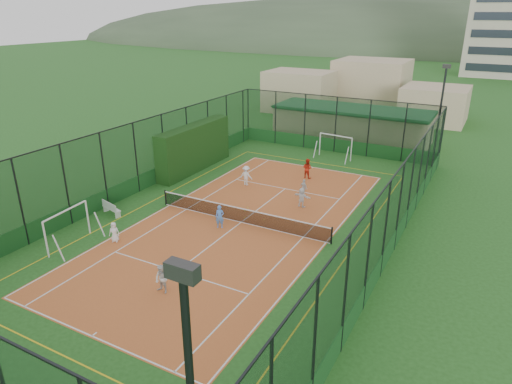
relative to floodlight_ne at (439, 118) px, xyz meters
The scene contains 19 objects.
ground 19.15m from the floodlight_ne, 117.39° to the right, with size 300.00×300.00×0.00m, color #22501B.
court_slab 19.14m from the floodlight_ne, 117.39° to the right, with size 11.17×23.97×0.01m, color #B35527.
tennis_net 19.04m from the floodlight_ne, 117.39° to the right, with size 11.67×0.12×1.06m, color black, non-canonical shape.
perimeter_fence 18.77m from the floodlight_ne, 117.39° to the right, with size 18.12×34.12×5.00m, color #113418, non-canonical shape.
floodlight_ne is the anchor object (origin of this frame).
clubhouse 10.47m from the floodlight_ne, 147.88° to the left, with size 15.20×7.20×3.15m, color tan, non-canonical shape.
distant_hills 133.74m from the floodlight_ne, 93.69° to the left, with size 200.00×60.00×24.00m, color #384C33, non-canonical shape.
hedge_left 19.61m from the floodlight_ne, 150.20° to the right, with size 1.25×8.36×3.66m, color black.
white_bench 25.72m from the floodlight_ne, 130.10° to the right, with size 1.64×0.45×0.92m, color white, non-canonical shape.
futsal_goal_near 28.35m from the floodlight_ne, 123.41° to the right, with size 0.92×3.16×2.04m, color white, non-canonical shape.
futsal_goal_far 8.62m from the floodlight_ne, 169.88° to the right, with size 3.13×0.91×2.02m, color white, non-canonical shape.
child_near_left 26.17m from the floodlight_ne, 121.60° to the right, with size 0.57×0.37×1.16m, color white.
child_near_mid 20.39m from the floodlight_ne, 117.72° to the right, with size 0.51×0.34×1.41m, color #518BE8.
child_near_right 26.23m from the floodlight_ne, 108.03° to the right, with size 0.68×0.53×1.40m, color silver.
child_far_left 16.15m from the floodlight_ne, 136.54° to the right, with size 0.96×0.55×1.49m, color white.
child_far_right 13.30m from the floodlight_ne, 122.59° to the right, with size 0.71×0.29×1.20m, color silver.
child_far_back 14.53m from the floodlight_ne, 116.48° to the right, with size 1.23×0.39×1.32m, color white.
coach 11.41m from the floodlight_ne, 138.07° to the right, with size 0.75×0.58×1.54m, color red.
tennis_balls 18.30m from the floodlight_ne, 120.66° to the right, with size 3.24×1.51×0.07m.
Camera 1 is at (12.75, -21.74, 12.11)m, focal length 32.00 mm.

